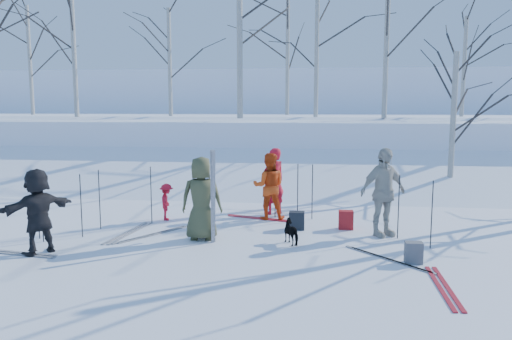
# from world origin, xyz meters

# --- Properties ---
(ground) EXTENTS (120.00, 120.00, 0.00)m
(ground) POSITION_xyz_m (0.00, 0.00, 0.00)
(ground) COLOR white
(ground) RESTS_ON ground
(snow_ramp) EXTENTS (70.00, 9.49, 4.12)m
(snow_ramp) POSITION_xyz_m (0.00, 7.00, 0.15)
(snow_ramp) COLOR white
(snow_ramp) RESTS_ON ground
(snow_plateau) EXTENTS (70.00, 18.00, 2.20)m
(snow_plateau) POSITION_xyz_m (0.00, 17.00, 1.00)
(snow_plateau) COLOR white
(snow_plateau) RESTS_ON ground
(far_hill) EXTENTS (90.00, 30.00, 6.00)m
(far_hill) POSITION_xyz_m (0.00, 38.00, 2.00)
(far_hill) COLOR white
(far_hill) RESTS_ON ground
(skier_olive_center) EXTENTS (0.88, 0.61, 1.73)m
(skier_olive_center) POSITION_xyz_m (-0.98, 0.25, 0.86)
(skier_olive_center) COLOR #404328
(skier_olive_center) RESTS_ON ground
(skier_red_north) EXTENTS (0.73, 0.71, 1.68)m
(skier_red_north) POSITION_xyz_m (0.30, 2.83, 0.84)
(skier_red_north) COLOR red
(skier_red_north) RESTS_ON ground
(skier_redor_behind) EXTENTS (0.82, 0.66, 1.61)m
(skier_redor_behind) POSITION_xyz_m (0.23, 2.24, 0.81)
(skier_redor_behind) COLOR #DB4210
(skier_redor_behind) RESTS_ON ground
(skier_red_seated) EXTENTS (0.45, 0.63, 0.89)m
(skier_red_seated) POSITION_xyz_m (-2.21, 1.84, 0.44)
(skier_red_seated) COLOR red
(skier_red_seated) RESTS_ON ground
(skier_cream_east) EXTENTS (1.18, 0.95, 1.88)m
(skier_cream_east) POSITION_xyz_m (2.76, 0.98, 0.94)
(skier_cream_east) COLOR beige
(skier_cream_east) RESTS_ON ground
(skier_grey_west) EXTENTS (1.22, 1.51, 1.62)m
(skier_grey_west) POSITION_xyz_m (-3.81, -1.04, 0.81)
(skier_grey_west) COLOR black
(skier_grey_west) RESTS_ON ground
(dog) EXTENTS (0.54, 0.63, 0.49)m
(dog) POSITION_xyz_m (0.90, 0.14, 0.25)
(dog) COLOR black
(dog) RESTS_ON ground
(upright_ski_left) EXTENTS (0.10, 0.16, 1.90)m
(upright_ski_left) POSITION_xyz_m (-0.70, -0.00, 0.95)
(upright_ski_left) COLOR silver
(upright_ski_left) RESTS_ON ground
(upright_ski_right) EXTENTS (0.13, 0.23, 1.89)m
(upright_ski_right) POSITION_xyz_m (-0.68, -0.00, 0.95)
(upright_ski_right) COLOR silver
(upright_ski_right) RESTS_ON ground
(ski_pair_a) EXTENTS (2.09, 2.10, 0.02)m
(ski_pair_a) POSITION_xyz_m (2.65, -0.69, 0.01)
(ski_pair_a) COLOR silver
(ski_pair_a) RESTS_ON ground
(ski_pair_b) EXTENTS (0.27, 1.91, 0.02)m
(ski_pair_b) POSITION_xyz_m (3.30, -2.00, 0.01)
(ski_pair_b) COLOR maroon
(ski_pair_b) RESTS_ON ground
(ski_pair_c) EXTENTS (1.96, 2.09, 0.02)m
(ski_pair_c) POSITION_xyz_m (-2.11, 0.49, 0.01)
(ski_pair_c) COLOR silver
(ski_pair_c) RESTS_ON ground
(ski_pair_d) EXTENTS (0.77, 1.96, 0.02)m
(ski_pair_d) POSITION_xyz_m (-4.32, -1.11, 0.01)
(ski_pair_d) COLOR silver
(ski_pair_d) RESTS_ON ground
(ski_pair_e) EXTENTS (1.28, 2.01, 0.02)m
(ski_pair_e) POSITION_xyz_m (0.10, 2.20, 0.01)
(ski_pair_e) COLOR maroon
(ski_pair_e) RESTS_ON ground
(ski_pair_f) EXTENTS (0.71, 1.95, 0.02)m
(ski_pair_f) POSITION_xyz_m (-2.68, 0.55, 0.01)
(ski_pair_f) COLOR silver
(ski_pair_f) RESTS_ON ground
(ski_pole_a) EXTENTS (0.02, 0.02, 1.34)m
(ski_pole_a) POSITION_xyz_m (-3.44, 0.85, 0.67)
(ski_pole_a) COLOR black
(ski_pole_a) RESTS_ON ground
(ski_pole_b) EXTENTS (0.02, 0.02, 1.34)m
(ski_pole_b) POSITION_xyz_m (-2.47, 1.50, 0.67)
(ski_pole_b) COLOR black
(ski_pole_b) RESTS_ON ground
(ski_pole_c) EXTENTS (0.02, 0.02, 1.34)m
(ski_pole_c) POSITION_xyz_m (-4.37, -0.08, 0.67)
(ski_pole_c) COLOR black
(ski_pole_c) RESTS_ON ground
(ski_pole_d) EXTENTS (0.02, 0.02, 1.34)m
(ski_pole_d) POSITION_xyz_m (1.27, 2.33, 0.67)
(ski_pole_d) COLOR black
(ski_pole_d) RESTS_ON ground
(ski_pole_e) EXTENTS (0.02, 0.02, 1.34)m
(ski_pole_e) POSITION_xyz_m (-4.15, -0.30, 0.67)
(ski_pole_e) COLOR black
(ski_pole_e) RESTS_ON ground
(ski_pole_f) EXTENTS (0.02, 0.02, 1.34)m
(ski_pole_f) POSITION_xyz_m (3.06, 0.80, 0.67)
(ski_pole_f) COLOR black
(ski_pole_f) RESTS_ON ground
(ski_pole_g) EXTENTS (0.02, 0.02, 1.34)m
(ski_pole_g) POSITION_xyz_m (0.92, 2.42, 0.67)
(ski_pole_g) COLOR black
(ski_pole_g) RESTS_ON ground
(ski_pole_h) EXTENTS (0.02, 0.02, 1.34)m
(ski_pole_h) POSITION_xyz_m (3.58, 0.13, 0.67)
(ski_pole_h) COLOR black
(ski_pole_h) RESTS_ON ground
(ski_pole_i) EXTENTS (0.02, 0.02, 1.34)m
(ski_pole_i) POSITION_xyz_m (-3.53, 0.14, 0.67)
(ski_pole_i) COLOR black
(ski_pole_i) RESTS_ON ground
(ski_pole_j) EXTENTS (0.02, 0.02, 1.34)m
(ski_pole_j) POSITION_xyz_m (0.37, 2.40, 0.67)
(ski_pole_j) COLOR black
(ski_pole_j) RESTS_ON ground
(backpack_red) EXTENTS (0.32, 0.22, 0.42)m
(backpack_red) POSITION_xyz_m (2.03, 1.45, 0.21)
(backpack_red) COLOR maroon
(backpack_red) RESTS_ON ground
(backpack_grey) EXTENTS (0.30, 0.20, 0.38)m
(backpack_grey) POSITION_xyz_m (3.07, -0.83, 0.19)
(backpack_grey) COLOR #525459
(backpack_grey) RESTS_ON ground
(backpack_dark) EXTENTS (0.34, 0.24, 0.40)m
(backpack_dark) POSITION_xyz_m (0.94, 1.31, 0.20)
(backpack_dark) COLOR black
(backpack_dark) RESTS_ON ground
(birch_plateau_a) EXTENTS (5.35, 5.35, 6.78)m
(birch_plateau_a) POSITION_xyz_m (4.11, 11.18, 5.59)
(birch_plateau_a) COLOR silver
(birch_plateau_a) RESTS_ON snow_plateau
(birch_plateau_b) EXTENTS (4.33, 4.33, 5.32)m
(birch_plateau_b) POSITION_xyz_m (-12.76, 14.14, 4.86)
(birch_plateau_b) COLOR silver
(birch_plateau_b) RESTS_ON snow_plateau
(birch_plateau_d) EXTENTS (3.96, 3.96, 4.80)m
(birch_plateau_d) POSITION_xyz_m (-5.23, 12.73, 4.60)
(birch_plateau_d) COLOR silver
(birch_plateau_d) RESTS_ON snow_plateau
(birch_plateau_e) EXTENTS (4.83, 4.83, 6.04)m
(birch_plateau_e) POSITION_xyz_m (-8.89, 11.01, 5.22)
(birch_plateau_e) COLOR silver
(birch_plateau_e) RESTS_ON snow_plateau
(birch_plateau_f) EXTENTS (6.18, 6.18, 7.97)m
(birch_plateau_f) POSITION_xyz_m (-1.59, 9.81, 6.19)
(birch_plateau_f) COLOR silver
(birch_plateau_f) RESTS_ON snow_plateau
(birch_plateau_g) EXTENTS (4.61, 4.61, 5.72)m
(birch_plateau_g) POSITION_xyz_m (-0.04, 15.32, 5.06)
(birch_plateau_g) COLOR silver
(birch_plateau_g) RESTS_ON snow_plateau
(birch_plateau_h) EXTENTS (4.65, 4.65, 5.78)m
(birch_plateau_h) POSITION_xyz_m (1.36, 11.76, 5.09)
(birch_plateau_h) COLOR silver
(birch_plateau_h) RESTS_ON snow_plateau
(birch_plateau_j) EXTENTS (3.60, 3.60, 4.28)m
(birch_plateau_j) POSITION_xyz_m (7.72, 13.27, 4.34)
(birch_plateau_j) COLOR silver
(birch_plateau_j) RESTS_ON snow_plateau
(birch_edge_e) EXTENTS (3.62, 3.62, 4.31)m
(birch_edge_e) POSITION_xyz_m (5.44, 6.00, 2.15)
(birch_edge_e) COLOR silver
(birch_edge_e) RESTS_ON ground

